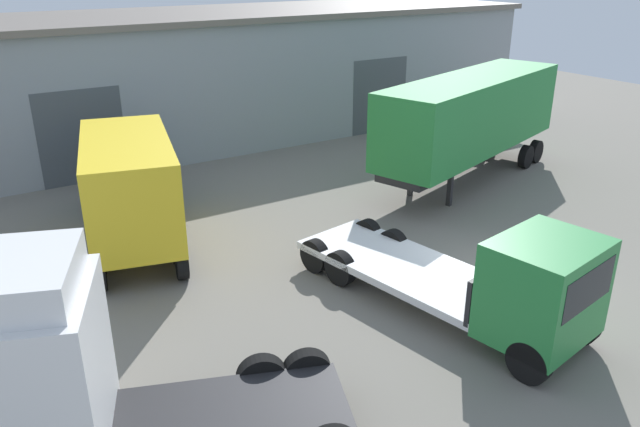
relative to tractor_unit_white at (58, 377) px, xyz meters
name	(u,v)px	position (x,y,z in m)	size (l,w,h in m)	color
ground_plane	(487,281)	(10.91, 0.93, -1.87)	(60.00, 60.00, 0.00)	slate
warehouse_building	(212,75)	(10.91, 18.90, 1.04)	(32.68, 8.46, 5.80)	#93999E
tractor_unit_white	(58,377)	(0.00, 0.00, 0.00)	(6.93, 4.64, 3.98)	silver
container_trailer_green	(471,116)	(16.31, 7.17, 0.71)	(10.13, 5.33, 4.04)	#28843D
flatbed_truck_green	(496,282)	(9.17, -0.85, -0.59)	(3.64, 7.95, 2.67)	#28843D
box_truck_teal	(129,180)	(3.77, 8.76, 0.06)	(4.17, 8.00, 3.38)	#197075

